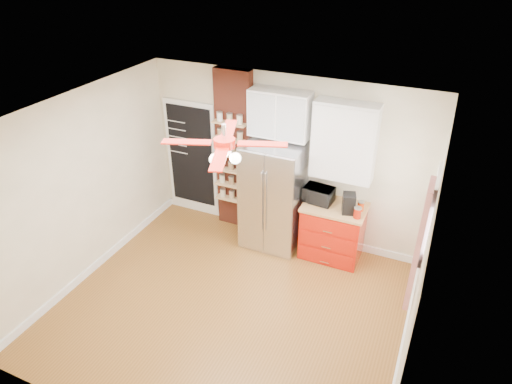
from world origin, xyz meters
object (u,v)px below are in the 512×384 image
at_px(coffee_maker, 349,203).
at_px(canister_left, 357,213).
at_px(toaster_oven, 319,195).
at_px(ceiling_fan, 224,143).
at_px(red_cabinet, 332,231).
at_px(pantry_jar_oats, 220,148).
at_px(fridge, 273,196).

height_order(coffee_maker, canister_left, coffee_maker).
height_order(toaster_oven, coffee_maker, coffee_maker).
bearing_deg(ceiling_fan, red_cabinet, 61.29).
bearing_deg(coffee_maker, ceiling_fan, -142.21).
distance_m(toaster_oven, pantry_jar_oats, 1.74).
bearing_deg(pantry_jar_oats, ceiling_fan, -59.74).
bearing_deg(toaster_oven, canister_left, -12.59).
relative_size(red_cabinet, toaster_oven, 2.15).
xyz_separation_m(fridge, toaster_oven, (0.70, 0.08, 0.15)).
bearing_deg(ceiling_fan, toaster_oven, 69.21).
bearing_deg(ceiling_fan, canister_left, 49.32).
xyz_separation_m(toaster_oven, canister_left, (0.64, -0.21, -0.04)).
height_order(fridge, red_cabinet, fridge).
distance_m(toaster_oven, coffee_maker, 0.50).
bearing_deg(coffee_maker, fridge, 161.36).
height_order(ceiling_fan, coffee_maker, ceiling_fan).
bearing_deg(toaster_oven, pantry_jar_oats, -176.89).
distance_m(ceiling_fan, pantry_jar_oats, 2.28).
distance_m(red_cabinet, pantry_jar_oats, 2.20).
relative_size(red_cabinet, coffee_maker, 3.11).
relative_size(toaster_oven, coffee_maker, 1.44).
bearing_deg(coffee_maker, toaster_oven, 149.43).
bearing_deg(red_cabinet, toaster_oven, 173.76).
distance_m(fridge, pantry_jar_oats, 1.15).
bearing_deg(toaster_oven, fridge, -168.03).
xyz_separation_m(red_cabinet, canister_left, (0.37, -0.18, 0.53)).
height_order(red_cabinet, toaster_oven, toaster_oven).
distance_m(red_cabinet, canister_left, 0.67).
relative_size(fridge, ceiling_fan, 1.25).
distance_m(fridge, toaster_oven, 0.72).
height_order(ceiling_fan, canister_left, ceiling_fan).
bearing_deg(red_cabinet, ceiling_fan, -118.71).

